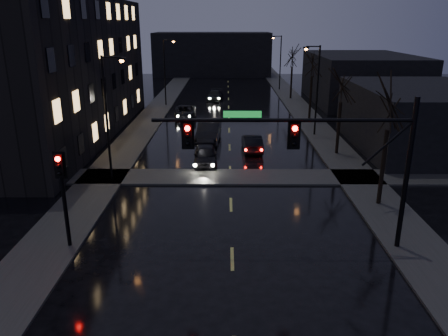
{
  "coord_description": "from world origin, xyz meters",
  "views": [
    {
      "loc": [
        -0.26,
        -8.95,
        9.91
      ],
      "look_at": [
        -0.38,
        11.04,
        3.2
      ],
      "focal_mm": 35.0,
      "sensor_mm": 36.0,
      "label": 1
    }
  ],
  "objects_px": {
    "oncoming_car_b": "(209,132)",
    "oncoming_car_d": "(215,95)",
    "lead_car": "(252,143)",
    "oncoming_car_a": "(205,155)",
    "oncoming_car_c": "(185,112)"
  },
  "relations": [
    {
      "from": "oncoming_car_b",
      "to": "oncoming_car_c",
      "type": "height_order",
      "value": "oncoming_car_b"
    },
    {
      "from": "oncoming_car_d",
      "to": "oncoming_car_a",
      "type": "bearing_deg",
      "value": -83.1
    },
    {
      "from": "oncoming_car_b",
      "to": "lead_car",
      "type": "relative_size",
      "value": 1.28
    },
    {
      "from": "oncoming_car_c",
      "to": "lead_car",
      "type": "relative_size",
      "value": 1.19
    },
    {
      "from": "oncoming_car_a",
      "to": "oncoming_car_b",
      "type": "xyz_separation_m",
      "value": [
        -0.0,
        6.37,
        0.16
      ]
    },
    {
      "from": "oncoming_car_b",
      "to": "oncoming_car_c",
      "type": "bearing_deg",
      "value": 110.21
    },
    {
      "from": "oncoming_car_a",
      "to": "oncoming_car_d",
      "type": "distance_m",
      "value": 27.43
    },
    {
      "from": "oncoming_car_b",
      "to": "oncoming_car_d",
      "type": "bearing_deg",
      "value": 93.85
    },
    {
      "from": "oncoming_car_b",
      "to": "oncoming_car_d",
      "type": "distance_m",
      "value": 21.06
    },
    {
      "from": "oncoming_car_d",
      "to": "lead_car",
      "type": "xyz_separation_m",
      "value": [
        3.62,
        -23.85,
        0.01
      ]
    },
    {
      "from": "lead_car",
      "to": "oncoming_car_b",
      "type": "bearing_deg",
      "value": -40.83
    },
    {
      "from": "oncoming_car_a",
      "to": "oncoming_car_c",
      "type": "bearing_deg",
      "value": 97.22
    },
    {
      "from": "oncoming_car_b",
      "to": "lead_car",
      "type": "bearing_deg",
      "value": -34.0
    },
    {
      "from": "oncoming_car_d",
      "to": "lead_car",
      "type": "relative_size",
      "value": 1.12
    },
    {
      "from": "oncoming_car_a",
      "to": "oncoming_car_c",
      "type": "xyz_separation_m",
      "value": [
        -2.9,
        16.2,
        -0.02
      ]
    }
  ]
}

